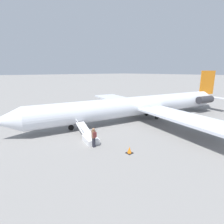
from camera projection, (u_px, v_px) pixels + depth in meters
name	position (u px, v px, depth m)	size (l,w,h in m)	color
ground_plane	(136.00, 120.00, 23.54)	(600.00, 600.00, 0.00)	gray
airplane_main	(142.00, 105.00, 23.54)	(32.79, 25.51, 6.50)	silver
boarding_stairs	(89.00, 137.00, 16.46)	(1.87, 4.14, 1.64)	silver
passenger	(94.00, 136.00, 14.95)	(0.40, 0.56, 1.74)	#23232D
traffic_cone_near_stairs	(129.00, 150.00, 14.01)	(0.49, 0.49, 0.54)	black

